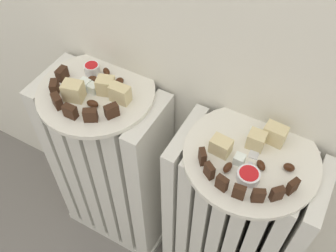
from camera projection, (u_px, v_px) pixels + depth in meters
name	position (u px, v px, depth m)	size (l,w,h in m)	color
radiator_left	(112.00, 171.00, 1.19)	(0.35, 0.18, 0.67)	silver
radiator_right	(230.00, 229.00, 1.07)	(0.35, 0.18, 0.67)	silver
plate_left	(96.00, 92.00, 0.93)	(0.29, 0.29, 0.01)	silver
plate_right	(251.00, 157.00, 0.80)	(0.29, 0.29, 0.01)	silver
dark_cake_slice_left_0	(62.00, 74.00, 0.94)	(0.03, 0.02, 0.03)	#382114
dark_cake_slice_left_1	(55.00, 87.00, 0.91)	(0.03, 0.02, 0.03)	#382114
dark_cake_slice_left_2	(57.00, 101.00, 0.88)	(0.03, 0.02, 0.03)	#382114
dark_cake_slice_left_3	(70.00, 112.00, 0.85)	(0.03, 0.02, 0.03)	#382114
dark_cake_slice_left_4	(90.00, 115.00, 0.85)	(0.03, 0.02, 0.03)	#382114
dark_cake_slice_left_5	(112.00, 111.00, 0.86)	(0.03, 0.02, 0.03)	#382114
marble_cake_slice_left_0	(120.00, 94.00, 0.88)	(0.05, 0.03, 0.04)	beige
marble_cake_slice_left_1	(73.00, 91.00, 0.89)	(0.05, 0.04, 0.05)	beige
marble_cake_slice_left_2	(106.00, 86.00, 0.90)	(0.04, 0.03, 0.04)	beige
turkish_delight_left_0	(93.00, 88.00, 0.91)	(0.02, 0.02, 0.02)	white
turkish_delight_left_1	(85.00, 85.00, 0.92)	(0.03, 0.03, 0.03)	white
medjool_date_left_0	(119.00, 81.00, 0.93)	(0.02, 0.02, 0.02)	#3D1E0F
medjool_date_left_1	(93.00, 104.00, 0.88)	(0.03, 0.02, 0.02)	#3D1E0F
medjool_date_left_2	(106.00, 72.00, 0.95)	(0.03, 0.02, 0.02)	#3D1E0F
medjool_date_left_3	(93.00, 79.00, 0.93)	(0.03, 0.02, 0.02)	#3D1E0F
jam_bowl_left	(92.00, 68.00, 0.95)	(0.04, 0.04, 0.03)	white
dark_cake_slice_right_0	(202.00, 157.00, 0.77)	(0.02, 0.01, 0.03)	#382114
dark_cake_slice_right_1	(209.00, 171.00, 0.75)	(0.02, 0.01, 0.03)	#382114
dark_cake_slice_right_2	(222.00, 183.00, 0.73)	(0.02, 0.01, 0.03)	#382114
dark_cake_slice_right_3	(239.00, 192.00, 0.72)	(0.02, 0.01, 0.03)	#382114
dark_cake_slice_right_4	(258.00, 196.00, 0.71)	(0.02, 0.01, 0.03)	#382114
dark_cake_slice_right_5	(277.00, 194.00, 0.72)	(0.02, 0.01, 0.03)	#382114
dark_cake_slice_right_6	(292.00, 186.00, 0.73)	(0.02, 0.01, 0.03)	#382114
marble_cake_slice_right_0	(256.00, 140.00, 0.80)	(0.04, 0.03, 0.04)	beige
marble_cake_slice_right_1	(221.00, 146.00, 0.79)	(0.04, 0.03, 0.04)	beige
marble_cake_slice_right_2	(275.00, 134.00, 0.80)	(0.05, 0.03, 0.04)	beige
turkish_delight_right_0	(254.00, 133.00, 0.82)	(0.02, 0.02, 0.02)	white
turkish_delight_right_1	(239.00, 159.00, 0.78)	(0.02, 0.02, 0.02)	white
medjool_date_right_0	(228.00, 167.00, 0.76)	(0.03, 0.01, 0.02)	#3D1E0F
medjool_date_right_1	(261.00, 165.00, 0.77)	(0.03, 0.02, 0.01)	#3D1E0F
medjool_date_right_2	(289.00, 167.00, 0.77)	(0.02, 0.02, 0.02)	#3D1E0F
jam_bowl_right	(248.00, 175.00, 0.75)	(0.05, 0.05, 0.02)	white
fork	(250.00, 164.00, 0.78)	(0.02, 0.09, 0.00)	silver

